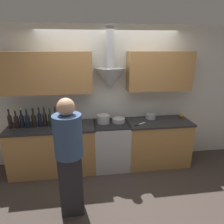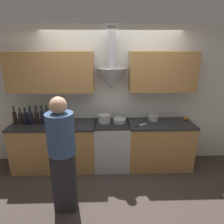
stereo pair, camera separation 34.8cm
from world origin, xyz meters
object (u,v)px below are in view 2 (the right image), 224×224
mixing_bowl (119,121)px  wine_bottle_9 (63,117)px  stove_range (112,145)px  wine_bottle_7 (52,117)px  wine_bottle_0 (15,117)px  orange_fruit (186,118)px  wine_bottle_6 (47,116)px  wine_bottle_2 (26,117)px  stock_pot (104,118)px  wine_bottle_1 (21,117)px  wine_bottle_4 (37,117)px  saucepan (153,118)px  wine_bottle_3 (31,117)px  wine_bottle_5 (42,116)px  person_foreground_left (62,152)px  wine_bottle_8 (57,116)px

mixing_bowl → wine_bottle_9: bearing=-178.2°
stove_range → wine_bottle_7: (-1.07, 0.01, 0.57)m
wine_bottle_0 → orange_fruit: bearing=2.2°
wine_bottle_6 → wine_bottle_7: 0.10m
wine_bottle_2 → wine_bottle_6: (0.38, 0.01, 0.01)m
wine_bottle_7 → stock_pot: size_ratio=1.42×
wine_bottle_0 → wine_bottle_6: 0.57m
wine_bottle_0 → wine_bottle_9: bearing=-0.7°
stove_range → wine_bottle_1: size_ratio=2.67×
wine_bottle_4 → orange_fruit: (2.78, 0.12, -0.10)m
wine_bottle_0 → wine_bottle_4: 0.39m
wine_bottle_7 → saucepan: size_ratio=1.68×
wine_bottle_3 → wine_bottle_6: wine_bottle_6 is taller
wine_bottle_5 → wine_bottle_9: wine_bottle_5 is taller
stove_range → wine_bottle_0: 1.84m
wine_bottle_7 → person_foreground_left: (0.39, -1.08, -0.11)m
wine_bottle_4 → person_foreground_left: bearing=-58.4°
wine_bottle_7 → orange_fruit: bearing=3.0°
wine_bottle_3 → wine_bottle_7: bearing=0.5°
wine_bottle_4 → wine_bottle_3: bearing=-174.1°
wine_bottle_8 → saucepan: (1.78, 0.15, -0.09)m
wine_bottle_7 → saucepan: bearing=4.5°
wine_bottle_4 → saucepan: (2.15, 0.14, -0.08)m
wine_bottle_5 → saucepan: bearing=3.7°
wine_bottle_9 → wine_bottle_8: bearing=178.5°
wine_bottle_1 → wine_bottle_5: wine_bottle_5 is taller
wine_bottle_0 → mixing_bowl: wine_bottle_0 is taller
wine_bottle_0 → person_foreground_left: (1.06, -1.09, -0.11)m
wine_bottle_5 → orange_fruit: (2.68, 0.12, -0.11)m
mixing_bowl → wine_bottle_5: bearing=-179.4°
wine_bottle_0 → wine_bottle_7: wine_bottle_0 is taller
wine_bottle_5 → mixing_bowl: bearing=0.6°
stock_pot → wine_bottle_6: bearing=-178.9°
wine_bottle_2 → wine_bottle_4: wine_bottle_2 is taller
wine_bottle_1 → stock_pot: wine_bottle_1 is taller
stove_range → person_foreground_left: 1.35m
wine_bottle_1 → saucepan: size_ratio=1.70×
orange_fruit → wine_bottle_4: bearing=-177.5°
wine_bottle_2 → wine_bottle_4: bearing=-2.1°
wine_bottle_2 → stock_pot: bearing=1.1°
wine_bottle_5 → wine_bottle_6: bearing=5.8°
wine_bottle_0 → saucepan: bearing=3.1°
orange_fruit → saucepan: size_ratio=0.37×
mixing_bowl → orange_fruit: 1.29m
wine_bottle_4 → stock_pot: size_ratio=1.43×
wine_bottle_7 → wine_bottle_4: bearing=178.5°
wine_bottle_9 → wine_bottle_7: bearing=178.9°
wine_bottle_5 → wine_bottle_9: 0.38m
wine_bottle_2 → wine_bottle_3: size_ratio=1.00×
wine_bottle_0 → mixing_bowl: 1.89m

